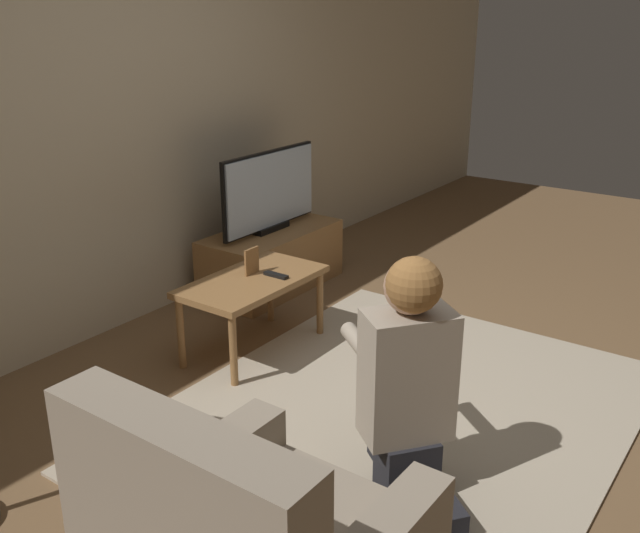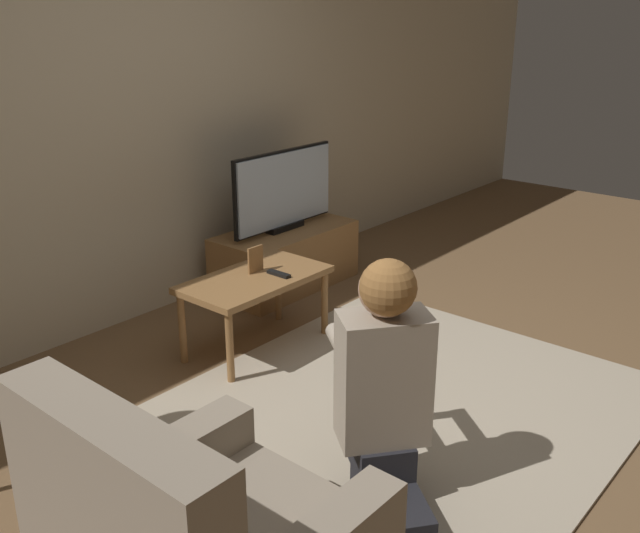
# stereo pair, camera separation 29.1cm
# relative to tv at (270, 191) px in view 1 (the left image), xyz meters

# --- Properties ---
(ground_plane) EXTENTS (10.00, 10.00, 0.00)m
(ground_plane) POSITION_rel_tv_xyz_m (-0.97, -1.54, -0.69)
(ground_plane) COLOR brown
(wall_back) EXTENTS (10.00, 0.06, 2.60)m
(wall_back) POSITION_rel_tv_xyz_m (-0.97, 0.39, 0.61)
(wall_back) COLOR beige
(wall_back) RESTS_ON ground_plane
(rug) EXTENTS (2.51, 1.97, 0.02)m
(rug) POSITION_rel_tv_xyz_m (-0.97, -1.54, -0.68)
(rug) COLOR #BCAD93
(rug) RESTS_ON ground_plane
(tv_stand) EXTENTS (1.01, 0.50, 0.41)m
(tv_stand) POSITION_rel_tv_xyz_m (-0.00, -0.00, -0.48)
(tv_stand) COLOR olive
(tv_stand) RESTS_ON ground_plane
(tv) EXTENTS (0.91, 0.08, 0.54)m
(tv) POSITION_rel_tv_xyz_m (0.00, 0.00, 0.00)
(tv) COLOR black
(tv) RESTS_ON tv_stand
(coffee_table) EXTENTS (0.84, 0.46, 0.44)m
(coffee_table) POSITION_rel_tv_xyz_m (-0.82, -0.54, -0.30)
(coffee_table) COLOR olive
(coffee_table) RESTS_ON ground_plane
(person_kneeling) EXTENTS (0.66, 0.75, 0.99)m
(person_kneeling) POSITION_rel_tv_xyz_m (-1.44, -1.85, -0.17)
(person_kneeling) COLOR #232328
(person_kneeling) RESTS_ON rug
(picture_frame) EXTENTS (0.11, 0.01, 0.15)m
(picture_frame) POSITION_rel_tv_xyz_m (-0.77, -0.49, -0.17)
(picture_frame) COLOR olive
(picture_frame) RESTS_ON coffee_table
(remote) EXTENTS (0.04, 0.15, 0.02)m
(remote) POSITION_rel_tv_xyz_m (-0.73, -0.63, -0.24)
(remote) COLOR black
(remote) RESTS_ON coffee_table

